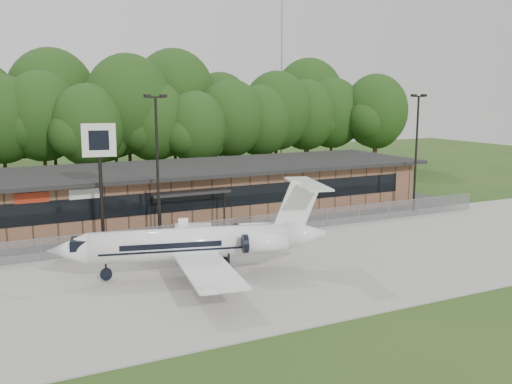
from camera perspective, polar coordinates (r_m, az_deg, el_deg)
ground at (r=28.67m, az=10.28°, el=-11.39°), size 160.00×160.00×0.00m
apron at (r=35.03m, az=2.43°, el=-7.21°), size 64.00×18.00×0.08m
parking_lot at (r=45.10m, az=-4.62°, el=-3.35°), size 50.00×9.00×0.06m
terminal at (r=48.75m, az=-6.59°, el=0.19°), size 41.00×11.65×4.30m
fence at (r=40.89m, az=-2.29°, el=-3.64°), size 46.00×0.04×1.52m
treeline at (r=65.42m, az=-12.09°, el=7.18°), size 72.00×12.00×15.00m
radio_mast at (r=79.17m, az=2.56°, el=11.43°), size 0.20×0.20×25.00m
light_pole_mid at (r=39.68m, az=-9.85°, el=3.44°), size 1.55×0.30×10.23m
light_pole_right at (r=51.15m, az=15.75°, el=4.63°), size 1.55×0.30×10.23m
business_jet at (r=32.55m, az=-5.59°, el=-5.16°), size 15.74×14.15×5.33m
pole_sign at (r=39.03m, az=-15.39°, el=3.75°), size 2.20×0.62×8.36m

